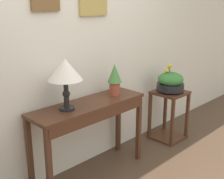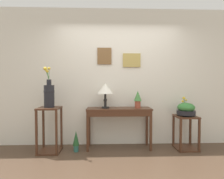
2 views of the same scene
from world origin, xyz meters
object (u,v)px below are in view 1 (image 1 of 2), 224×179
at_px(potted_plant_on_console, 115,78).
at_px(console_table, 90,115).
at_px(pedestal_stand_right, 168,115).
at_px(table_lamp, 65,71).
at_px(planter_bowl_wide_right, 170,82).

bearing_deg(potted_plant_on_console, console_table, -175.48).
bearing_deg(pedestal_stand_right, potted_plant_on_console, 174.62).
bearing_deg(potted_plant_on_console, table_lamp, -179.42).
bearing_deg(table_lamp, planter_bowl_wide_right, -2.95).
height_order(console_table, table_lamp, table_lamp).
relative_size(potted_plant_on_console, pedestal_stand_right, 0.52).
xyz_separation_m(console_table, potted_plant_on_console, (0.37, 0.03, 0.31)).
xyz_separation_m(potted_plant_on_console, pedestal_stand_right, (0.92, -0.09, -0.66)).
distance_m(pedestal_stand_right, planter_bowl_wide_right, 0.45).
relative_size(table_lamp, pedestal_stand_right, 0.74).
distance_m(table_lamp, pedestal_stand_right, 1.76).
bearing_deg(table_lamp, console_table, -5.01).
bearing_deg(pedestal_stand_right, planter_bowl_wide_right, 165.08).
relative_size(console_table, potted_plant_on_console, 3.72).
xyz_separation_m(pedestal_stand_right, planter_bowl_wide_right, (-0.00, 0.00, 0.45)).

